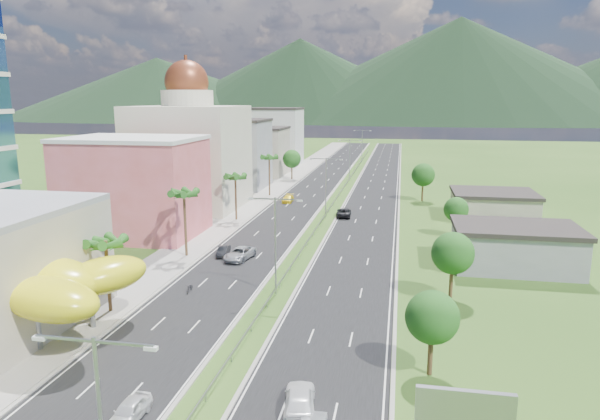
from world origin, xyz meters
The scene contains 35 objects.
ground centered at (0.00, 0.00, 0.00)m, with size 500.00×500.00×0.00m, color #2D5119.
road_left centered at (-7.50, 90.00, 0.02)m, with size 11.00×260.00×0.04m, color black.
road_right centered at (7.50, 90.00, 0.02)m, with size 11.00×260.00×0.04m, color black.
sidewalk_left centered at (-17.00, 90.00, 0.06)m, with size 7.00×260.00×0.12m, color gray.
median_guardrail centered at (0.00, 71.99, 0.62)m, with size 0.10×216.06×0.76m.
streetlight_median_b centered at (0.00, 10.00, 6.75)m, with size 6.04×0.25×11.00m.
streetlight_median_c centered at (0.00, 50.00, 6.75)m, with size 6.04×0.25×11.00m.
streetlight_median_d centered at (0.00, 95.00, 6.75)m, with size 6.04×0.25×11.00m.
streetlight_median_e centered at (0.00, 140.00, 6.75)m, with size 6.04×0.25×11.00m.
lime_canopy centered at (-20.00, -4.00, 4.99)m, with size 18.00×15.00×7.40m.
pink_shophouse centered at (-28.00, 32.00, 7.50)m, with size 20.00×15.00×15.00m, color #D05655.
domed_building centered at (-28.00, 55.00, 11.35)m, with size 20.00×20.00×28.70m.
midrise_grey centered at (-27.00, 80.00, 8.00)m, with size 16.00×15.00×16.00m, color gray.
midrise_beige centered at (-27.00, 102.00, 6.50)m, with size 16.00×15.00×13.00m, color #9C9581.
midrise_white centered at (-27.00, 125.00, 9.00)m, with size 16.00×15.00×18.00m, color silver.
billboard centered at (17.00, -18.00, 4.42)m, with size 5.20×0.35×6.20m.
shed_near centered at (28.00, 25.00, 2.50)m, with size 15.00×10.00×5.00m, color gray.
shed_far centered at (30.00, 55.00, 2.20)m, with size 14.00×12.00×4.40m, color #9C9581.
palm_tree_b centered at (-15.50, 2.00, 7.06)m, with size 3.60×3.60×8.10m.
palm_tree_c centered at (-15.50, 22.00, 8.50)m, with size 3.60×3.60×9.60m.
palm_tree_d centered at (-15.50, 45.00, 7.54)m, with size 3.60×3.60×8.60m.
palm_tree_e centered at (-15.50, 70.00, 8.31)m, with size 3.60×3.60×9.40m.
leafy_tree_lfar centered at (-15.50, 95.00, 5.58)m, with size 4.90×4.90×8.05m.
leafy_tree_ra centered at (16.00, -5.00, 4.78)m, with size 4.20×4.20×6.90m.
leafy_tree_rb centered at (19.00, 12.00, 5.18)m, with size 4.55×4.55×7.47m.
leafy_tree_rc centered at (22.00, 40.00, 4.37)m, with size 3.85×3.85×6.33m.
leafy_tree_rd centered at (18.00, 70.00, 5.58)m, with size 4.90×4.90×8.05m.
mountain_ridge centered at (60.00, 450.00, 0.00)m, with size 860.00×140.00×90.00m, color black, non-canonical shape.
car_white_near_left centered at (-4.22, -15.23, 0.75)m, with size 1.68×4.17×1.42m, color silver.
car_dark_left centered at (-10.54, 23.13, 0.68)m, with size 1.36×3.91×1.29m, color black.
car_silver_mid_left centered at (-7.76, 21.80, 0.84)m, with size 2.66×5.77×1.60m, color #9B9DA2.
car_yellow_far_left centered at (-9.81, 63.11, 0.77)m, with size 2.04×5.03×1.46m, color yellow.
car_white_near_right centered at (6.88, -12.02, 0.94)m, with size 2.12×5.26×1.79m, color white.
car_dark_far_right centered at (3.20, 51.20, 0.82)m, with size 2.58×5.59×1.55m, color black.
motorcycle centered at (-9.65, 8.74, 0.65)m, with size 0.57×1.90×1.21m, color black.
Camera 1 is at (13.10, -44.97, 21.36)m, focal length 32.00 mm.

